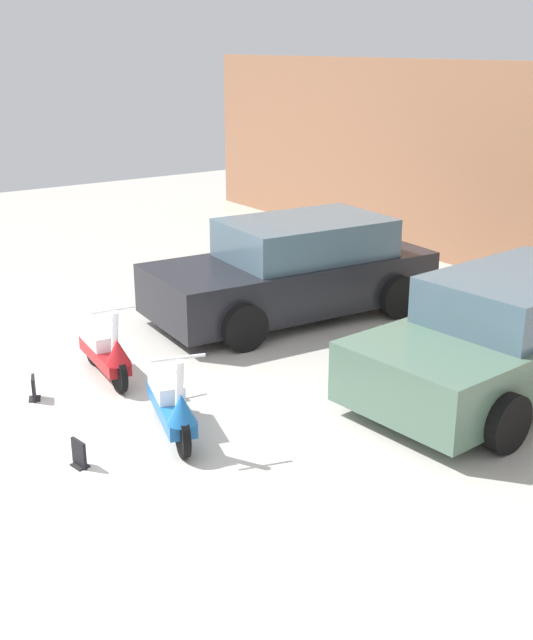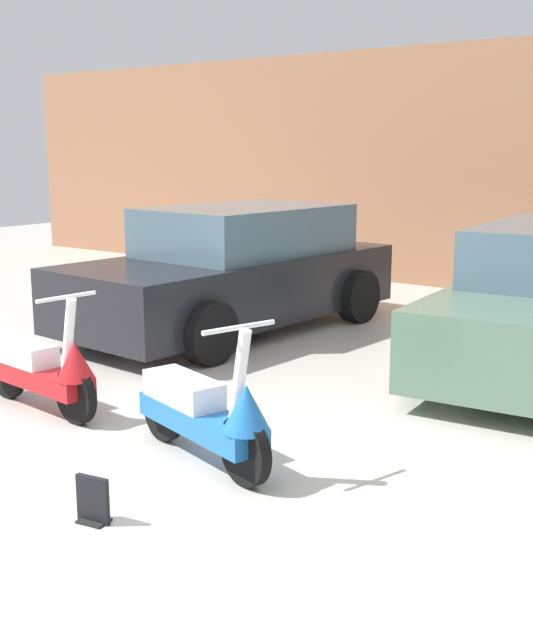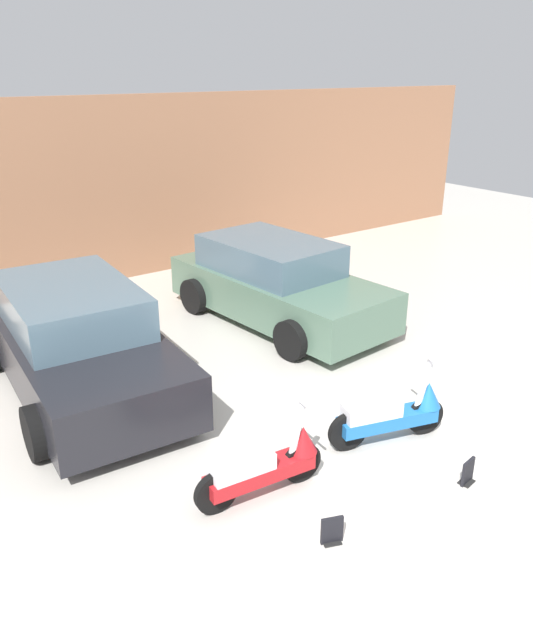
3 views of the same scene
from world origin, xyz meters
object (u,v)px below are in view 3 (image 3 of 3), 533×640
scooter_front_right (393,413)px  car_rear_left (78,342)px  placard_near_left_scooter (332,531)px  placard_near_right_scooter (468,473)px  scooter_front_left (266,464)px  car_rear_center (277,283)px

scooter_front_right → car_rear_left: size_ratio=0.33×
placard_near_left_scooter → placard_near_right_scooter: bearing=-5.8°
car_rear_left → placard_near_right_scooter: 4.80m
scooter_front_left → placard_near_left_scooter: bearing=-79.9°
car_rear_center → placard_near_left_scooter: bearing=-36.4°
scooter_front_right → placard_near_right_scooter: (0.04, -0.98, -0.23)m
scooter_front_right → placard_near_right_scooter: size_ratio=5.21×
car_rear_center → placard_near_right_scooter: bearing=-17.9°
scooter_front_left → placard_near_left_scooter: (0.07, -0.88, -0.22)m
scooter_front_left → placard_near_right_scooter: bearing=-25.7°
placard_near_left_scooter → scooter_front_right: bearing=27.0°
scooter_front_left → placard_near_left_scooter: 0.91m
scooter_front_right → car_rear_left: car_rear_left is taller
scooter_front_left → car_rear_center: bearing=57.4°
scooter_front_left → placard_near_right_scooter: scooter_front_left is taller
car_rear_center → placard_near_right_scooter: car_rear_center is taller
scooter_front_right → placard_near_left_scooter: scooter_front_right is taller
car_rear_left → placard_near_right_scooter: bearing=33.3°
scooter_front_left → scooter_front_right: bearing=3.6°
scooter_front_right → placard_near_left_scooter: 1.81m
placard_near_right_scooter → placard_near_left_scooter: bearing=174.2°
car_rear_left → car_rear_center: bearing=100.6°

